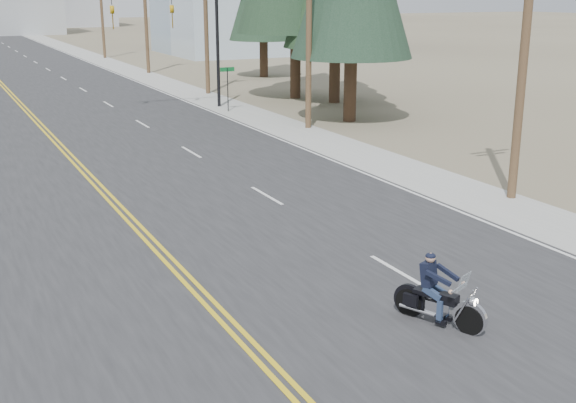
# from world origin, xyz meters

# --- Properties ---
(ground_plane) EXTENTS (400.00, 400.00, 0.00)m
(ground_plane) POSITION_xyz_m (0.00, 0.00, 0.00)
(ground_plane) COLOR #776D56
(ground_plane) RESTS_ON ground
(sidewalk_right) EXTENTS (3.00, 200.00, 0.01)m
(sidewalk_right) POSITION_xyz_m (11.50, 70.00, 0.01)
(sidewalk_right) COLOR #A5A5A0
(sidewalk_right) RESTS_ON ground
(traffic_mast_right) EXTENTS (7.10, 0.26, 7.00)m
(traffic_mast_right) POSITION_xyz_m (8.98, 32.00, 4.94)
(traffic_mast_right) COLOR black
(traffic_mast_right) RESTS_ON ground
(street_sign) EXTENTS (0.90, 0.06, 2.62)m
(street_sign) POSITION_xyz_m (10.80, 30.00, 1.80)
(street_sign) COLOR black
(street_sign) RESTS_ON ground
(utility_pole_a) EXTENTS (2.20, 0.30, 11.00)m
(utility_pole_a) POSITION_xyz_m (12.50, 8.00, 5.73)
(utility_pole_a) COLOR brown
(utility_pole_a) RESTS_ON ground
(utility_pole_b) EXTENTS (2.20, 0.30, 11.50)m
(utility_pole_b) POSITION_xyz_m (12.50, 23.00, 5.98)
(utility_pole_b) COLOR brown
(utility_pole_b) RESTS_ON ground
(utility_pole_c) EXTENTS (2.20, 0.30, 11.00)m
(utility_pole_c) POSITION_xyz_m (12.50, 38.00, 5.73)
(utility_pole_c) COLOR brown
(utility_pole_c) RESTS_ON ground
(utility_pole_d) EXTENTS (2.20, 0.30, 11.50)m
(utility_pole_d) POSITION_xyz_m (12.50, 53.00, 5.98)
(utility_pole_d) COLOR brown
(utility_pole_d) RESTS_ON ground
(utility_pole_e) EXTENTS (2.20, 0.30, 11.00)m
(utility_pole_e) POSITION_xyz_m (12.50, 70.00, 5.73)
(utility_pole_e) COLOR brown
(utility_pole_e) RESTS_ON ground
(motorcyclist) EXTENTS (1.61, 2.19, 1.57)m
(motorcyclist) POSITION_xyz_m (4.03, 1.15, 0.79)
(motorcyclist) COLOR black
(motorcyclist) RESTS_ON ground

